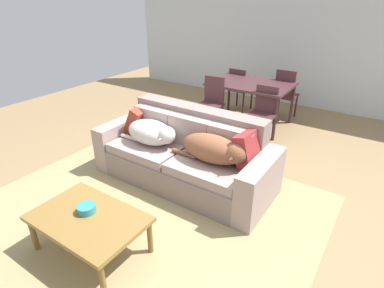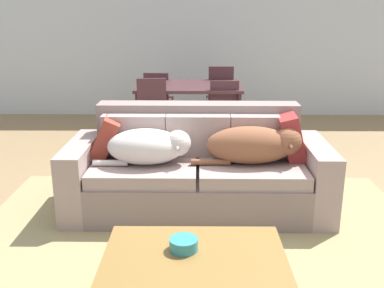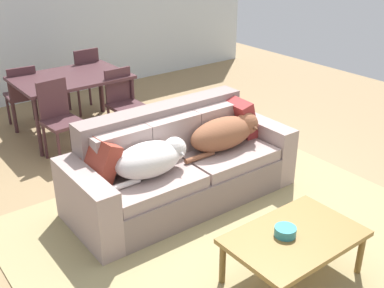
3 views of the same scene
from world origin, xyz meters
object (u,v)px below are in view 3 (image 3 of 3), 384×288
object	(u,v)px
coffee_table	(294,240)
bowl_on_coffee_table	(285,231)
dining_chair_far_left	(23,93)
throw_pillow_by_right_arm	(238,118)
dining_chair_near_right	(123,100)
throw_pillow_by_left_arm	(99,161)
dog_on_right_cushion	(226,133)
dining_chair_far_right	(85,78)
dining_chair_near_left	(59,116)
dining_table	(71,81)
couch	(179,167)
dog_on_left_cushion	(151,158)

from	to	relation	value
coffee_table	bowl_on_coffee_table	bearing A→B (deg)	144.57
bowl_on_coffee_table	dining_chair_far_left	bearing A→B (deg)	96.67
throw_pillow_by_right_arm	dining_chair_near_right	distance (m)	1.71
throw_pillow_by_left_arm	coffee_table	xyz separation A→B (m)	(0.80, -1.58, -0.28)
dog_on_right_cushion	dining_chair_near_right	size ratio (longest dim) A/B	1.06
dining_chair_far_right	throw_pillow_by_right_arm	bearing A→B (deg)	99.03
dining_chair_near_right	dining_chair_far_right	xyz separation A→B (m)	(0.00, 1.09, 0.03)
bowl_on_coffee_table	dining_chair_near_left	world-z (taller)	dining_chair_near_left
dog_on_right_cushion	coffee_table	size ratio (longest dim) A/B	0.91
dog_on_right_cushion	dining_chair_near_left	world-z (taller)	dining_chair_near_left
bowl_on_coffee_table	dining_table	world-z (taller)	dining_table
throw_pillow_by_left_arm	dining_chair_near_left	bearing A→B (deg)	80.09
dog_on_right_cushion	throw_pillow_by_left_arm	distance (m)	1.32
couch	throw_pillow_by_right_arm	world-z (taller)	couch
dog_on_left_cushion	dog_on_right_cushion	world-z (taller)	dog_on_right_cushion
bowl_on_coffee_table	dining_chair_near_left	bearing A→B (deg)	98.69
couch	dining_table	xyz separation A→B (m)	(-0.11, 2.20, 0.36)
couch	dining_chair_far_left	world-z (taller)	couch
dining_table	dining_chair_far_left	size ratio (longest dim) A/B	1.60
throw_pillow_by_right_arm	coffee_table	xyz separation A→B (m)	(-0.85, -1.57, -0.29)
dog_on_right_cushion	bowl_on_coffee_table	bearing A→B (deg)	-112.60
dining_table	throw_pillow_by_right_arm	bearing A→B (deg)	-66.56
dining_chair_far_right	throw_pillow_by_left_arm	bearing A→B (deg)	65.84
dining_chair_near_left	dining_chair_near_right	bearing A→B (deg)	0.87
bowl_on_coffee_table	dog_on_right_cushion	bearing A→B (deg)	66.94
dog_on_left_cushion	dining_chair_near_right	xyz separation A→B (m)	(0.75, 1.83, -0.13)
dining_chair_near_left	dining_chair_far_right	world-z (taller)	dining_chair_far_right
bowl_on_coffee_table	couch	bearing A→B (deg)	86.61
coffee_table	dining_chair_far_right	distance (m)	4.31
couch	bowl_on_coffee_table	world-z (taller)	couch
throw_pillow_by_right_arm	dining_chair_far_left	size ratio (longest dim) A/B	0.47
throw_pillow_by_left_arm	bowl_on_coffee_table	world-z (taller)	throw_pillow_by_left_arm
dog_on_left_cushion	throw_pillow_by_left_arm	size ratio (longest dim) A/B	2.18
dining_chair_near_right	dining_table	bearing A→B (deg)	129.98
dining_chair_near_right	dining_chair_near_left	bearing A→B (deg)	-174.94
couch	throw_pillow_by_left_arm	distance (m)	0.87
bowl_on_coffee_table	throw_pillow_by_right_arm	bearing A→B (deg)	59.14
dog_on_left_cushion	throw_pillow_by_right_arm	size ratio (longest dim) A/B	2.01
couch	dining_chair_far_right	bearing A→B (deg)	83.39
coffee_table	dining_table	world-z (taller)	dining_table
dog_on_right_cushion	dining_chair_far_right	bearing A→B (deg)	93.22
coffee_table	dining_chair_near_left	bearing A→B (deg)	99.69
dining_chair_near_left	dining_chair_far_left	bearing A→B (deg)	85.97
couch	dining_table	bearing A→B (deg)	93.42
throw_pillow_by_right_arm	dining_chair_far_right	size ratio (longest dim) A/B	0.43
coffee_table	dining_chair_near_left	size ratio (longest dim) A/B	1.11
dining_table	dog_on_right_cushion	bearing A→B (deg)	-75.66
dining_table	dining_chair_far_left	bearing A→B (deg)	131.07
dog_on_right_cushion	throw_pillow_by_right_arm	world-z (taller)	throw_pillow_by_right_arm
couch	throw_pillow_by_right_arm	xyz separation A→B (m)	(0.82, 0.05, 0.31)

